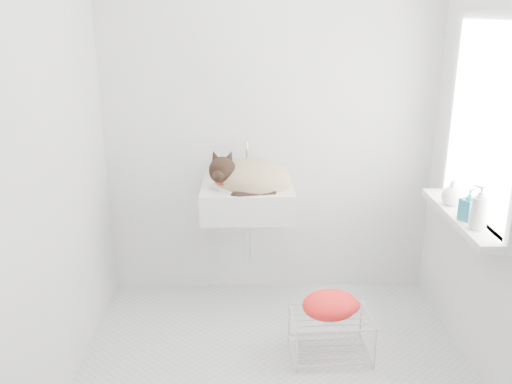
{
  "coord_description": "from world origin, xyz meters",
  "views": [
    {
      "loc": [
        -0.17,
        -2.55,
        1.89
      ],
      "look_at": [
        -0.1,
        0.5,
        0.88
      ],
      "focal_mm": 38.31,
      "sensor_mm": 36.0,
      "label": 1
    }
  ],
  "objects_px": {
    "wire_rack": "(330,332)",
    "bottle_b": "(467,220)",
    "sink": "(247,185)",
    "cat": "(249,179)",
    "bottle_c": "(451,205)",
    "bottle_a": "(477,229)"
  },
  "relations": [
    {
      "from": "bottle_c",
      "to": "bottle_b",
      "type": "bearing_deg",
      "value": -90.0
    },
    {
      "from": "sink",
      "to": "bottle_c",
      "type": "bearing_deg",
      "value": -19.15
    },
    {
      "from": "sink",
      "to": "cat",
      "type": "height_order",
      "value": "cat"
    },
    {
      "from": "bottle_a",
      "to": "sink",
      "type": "bearing_deg",
      "value": 146.53
    },
    {
      "from": "sink",
      "to": "bottle_c",
      "type": "relative_size",
      "value": 3.92
    },
    {
      "from": "cat",
      "to": "bottle_b",
      "type": "distance_m",
      "value": 1.3
    },
    {
      "from": "wire_rack",
      "to": "bottle_c",
      "type": "bearing_deg",
      "value": 15.67
    },
    {
      "from": "cat",
      "to": "bottle_c",
      "type": "relative_size",
      "value": 3.48
    },
    {
      "from": "wire_rack",
      "to": "bottle_b",
      "type": "bearing_deg",
      "value": -3.66
    },
    {
      "from": "cat",
      "to": "bottle_a",
      "type": "height_order",
      "value": "cat"
    },
    {
      "from": "bottle_a",
      "to": "bottle_c",
      "type": "xyz_separation_m",
      "value": [
        0.0,
        0.36,
        0.0
      ]
    },
    {
      "from": "sink",
      "to": "cat",
      "type": "distance_m",
      "value": 0.05
    },
    {
      "from": "sink",
      "to": "wire_rack",
      "type": "height_order",
      "value": "sink"
    },
    {
      "from": "sink",
      "to": "cat",
      "type": "xyz_separation_m",
      "value": [
        0.01,
        -0.02,
        0.04
      ]
    },
    {
      "from": "wire_rack",
      "to": "bottle_a",
      "type": "xyz_separation_m",
      "value": [
        0.68,
        -0.17,
        0.7
      ]
    },
    {
      "from": "sink",
      "to": "bottle_b",
      "type": "height_order",
      "value": "sink"
    },
    {
      "from": "wire_rack",
      "to": "bottle_c",
      "type": "distance_m",
      "value": 1.0
    },
    {
      "from": "sink",
      "to": "bottle_b",
      "type": "xyz_separation_m",
      "value": [
        1.15,
        -0.64,
        0.0
      ]
    },
    {
      "from": "sink",
      "to": "wire_rack",
      "type": "relative_size",
      "value": 1.33
    },
    {
      "from": "cat",
      "to": "bottle_c",
      "type": "distance_m",
      "value": 1.2
    },
    {
      "from": "cat",
      "to": "wire_rack",
      "type": "height_order",
      "value": "cat"
    },
    {
      "from": "bottle_b",
      "to": "wire_rack",
      "type": "bearing_deg",
      "value": 176.34
    }
  ]
}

